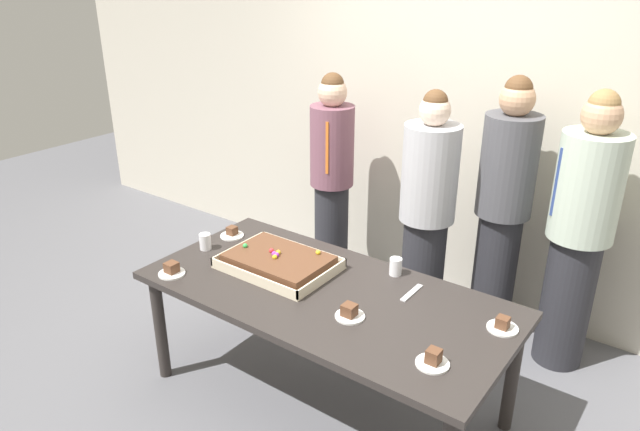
{
  "coord_description": "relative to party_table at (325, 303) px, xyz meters",
  "views": [
    {
      "loc": [
        1.59,
        -2.21,
        2.34
      ],
      "look_at": [
        -0.15,
        0.15,
        1.08
      ],
      "focal_mm": 33.01,
      "sensor_mm": 36.0,
      "label": 1
    }
  ],
  "objects": [
    {
      "name": "ground_plane",
      "position": [
        0.0,
        0.0,
        -0.65
      ],
      "size": [
        12.0,
        12.0,
        0.0
      ],
      "primitive_type": "plane",
      "color": "#5B5B60"
    },
    {
      "name": "interior_back_panel",
      "position": [
        0.0,
        1.6,
        0.85
      ],
      "size": [
        8.0,
        0.12,
        3.0
      ],
      "primitive_type": "cube",
      "color": "beige",
      "rests_on": "ground_plane"
    },
    {
      "name": "party_table",
      "position": [
        0.0,
        0.0,
        0.0
      ],
      "size": [
        2.01,
        0.96,
        0.73
      ],
      "color": "#2D2826",
      "rests_on": "ground_plane"
    },
    {
      "name": "sheet_cake",
      "position": [
        -0.37,
        0.05,
        0.11
      ],
      "size": [
        0.63,
        0.45,
        0.11
      ],
      "color": "beige",
      "rests_on": "party_table"
    },
    {
      "name": "plated_slice_near_left",
      "position": [
        0.24,
        -0.13,
        0.1
      ],
      "size": [
        0.15,
        0.15,
        0.07
      ],
      "color": "white",
      "rests_on": "party_table"
    },
    {
      "name": "plated_slice_near_right",
      "position": [
        0.74,
        -0.23,
        0.1
      ],
      "size": [
        0.15,
        0.15,
        0.07
      ],
      "color": "white",
      "rests_on": "party_table"
    },
    {
      "name": "plated_slice_far_left",
      "position": [
        0.89,
        0.21,
        0.09
      ],
      "size": [
        0.15,
        0.15,
        0.07
      ],
      "color": "white",
      "rests_on": "party_table"
    },
    {
      "name": "plated_slice_far_right",
      "position": [
        -0.81,
        -0.36,
        0.1
      ],
      "size": [
        0.15,
        0.15,
        0.07
      ],
      "color": "white",
      "rests_on": "party_table"
    },
    {
      "name": "plated_slice_center_front",
      "position": [
        -0.89,
        0.2,
        0.09
      ],
      "size": [
        0.15,
        0.15,
        0.06
      ],
      "color": "white",
      "rests_on": "party_table"
    },
    {
      "name": "drink_cup_nearest",
      "position": [
        -0.89,
        -0.03,
        0.12
      ],
      "size": [
        0.07,
        0.07,
        0.1
      ],
      "primitive_type": "cylinder",
      "color": "white",
      "rests_on": "party_table"
    },
    {
      "name": "drink_cup_middle",
      "position": [
        0.21,
        0.38,
        0.12
      ],
      "size": [
        0.07,
        0.07,
        0.1
      ],
      "primitive_type": "cylinder",
      "color": "white",
      "rests_on": "party_table"
    },
    {
      "name": "cake_server_utensil",
      "position": [
        0.38,
        0.25,
        0.08
      ],
      "size": [
        0.03,
        0.2,
        0.01
      ],
      "primitive_type": "cube",
      "color": "silver",
      "rests_on": "party_table"
    },
    {
      "name": "person_serving_front",
      "position": [
        -0.75,
        1.12,
        0.21
      ],
      "size": [
        0.32,
        0.32,
        1.65
      ],
      "rotation": [
        0.0,
        0.0,
        -1.22
      ],
      "color": "#28282D",
      "rests_on": "ground_plane"
    },
    {
      "name": "person_green_shirt_behind",
      "position": [
        0.5,
        1.21,
        0.26
      ],
      "size": [
        0.34,
        0.34,
        1.75
      ],
      "rotation": [
        0.0,
        0.0,
        -2.21
      ],
      "color": "#28282D",
      "rests_on": "ground_plane"
    },
    {
      "name": "person_striped_tie_right",
      "position": [
        0.11,
        0.95,
        0.2
      ],
      "size": [
        0.35,
        0.35,
        1.66
      ],
      "rotation": [
        0.0,
        0.0,
        -2.05
      ],
      "color": "#28282D",
      "rests_on": "ground_plane"
    },
    {
      "name": "person_far_right_suit",
      "position": [
        0.97,
        1.19,
        0.24
      ],
      "size": [
        0.37,
        0.37,
        1.73
      ],
      "rotation": [
        0.0,
        0.0,
        -2.44
      ],
      "color": "#28282D",
      "rests_on": "ground_plane"
    }
  ]
}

